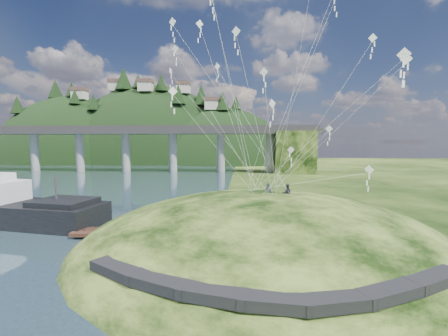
{
  "coord_description": "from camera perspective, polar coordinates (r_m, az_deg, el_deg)",
  "views": [
    {
      "loc": [
        5.94,
        -25.19,
        9.74
      ],
      "look_at": [
        4.0,
        6.0,
        7.0
      ],
      "focal_mm": 24.0,
      "sensor_mm": 36.0,
      "label": 1
    }
  ],
  "objects": [
    {
      "name": "bridge",
      "position": [
        100.61,
        -15.27,
        4.82
      ],
      "size": [
        160.0,
        11.0,
        15.0
      ],
      "color": "#2D2B2B",
      "rests_on": "ground"
    },
    {
      "name": "grass_hill",
      "position": [
        29.49,
        7.65,
        -17.44
      ],
      "size": [
        36.0,
        32.0,
        13.0
      ],
      "color": "black",
      "rests_on": "ground"
    },
    {
      "name": "ground",
      "position": [
        27.65,
        -9.44,
        -15.68
      ],
      "size": [
        320.0,
        320.0,
        0.0
      ],
      "primitive_type": "plane",
      "color": "black",
      "rests_on": "ground"
    },
    {
      "name": "far_ridge",
      "position": [
        156.4,
        -14.92,
        -1.46
      ],
      "size": [
        153.0,
        70.0,
        94.5
      ],
      "color": "black",
      "rests_on": "ground"
    },
    {
      "name": "kite_flyers",
      "position": [
        28.52,
        10.85,
        -2.95
      ],
      "size": [
        2.52,
        0.99,
        1.77
      ],
      "color": "#252931",
      "rests_on": "ground"
    },
    {
      "name": "kite_swarm",
      "position": [
        29.53,
        8.52,
        19.91
      ],
      "size": [
        20.2,
        16.77,
        21.95
      ],
      "color": "white",
      "rests_on": "ground"
    },
    {
      "name": "footpath",
      "position": [
        17.3,
        8.83,
        -21.31
      ],
      "size": [
        22.29,
        5.84,
        0.83
      ],
      "color": "black",
      "rests_on": "ground"
    },
    {
      "name": "work_barge",
      "position": [
        44.11,
        -35.49,
        -6.1
      ],
      "size": [
        22.92,
        9.61,
        7.78
      ],
      "color": "black",
      "rests_on": "ground"
    },
    {
      "name": "wooden_dock",
      "position": [
        32.45,
        -14.33,
        -11.74
      ],
      "size": [
        15.24,
        3.31,
        1.08
      ],
      "color": "#371F16",
      "rests_on": "ground"
    }
  ]
}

